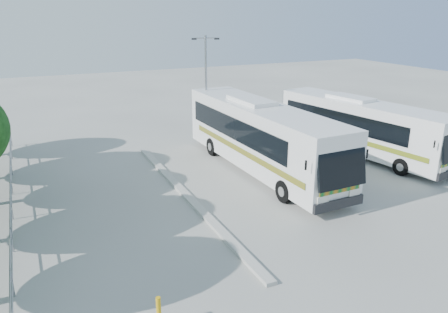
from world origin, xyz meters
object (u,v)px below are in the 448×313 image
lamppost (206,86)px  bollard (159,312)px  coach_adjacent (361,126)px  coach_main (261,136)px

lamppost → bollard: lamppost is taller
coach_adjacent → bollard: coach_adjacent is taller
lamppost → bollard: 18.35m
coach_main → coach_adjacent: coach_main is taller
lamppost → bollard: bearing=-100.5°
coach_main → coach_adjacent: (7.14, -0.03, -0.20)m
coach_main → bollard: size_ratio=13.61×
lamppost → bollard: (-8.23, -16.03, -3.48)m
coach_adjacent → lamppost: lamppost is taller
coach_adjacent → lamppost: size_ratio=1.71×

